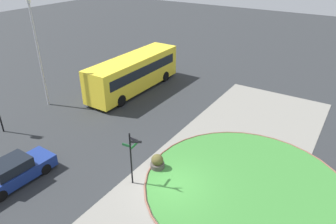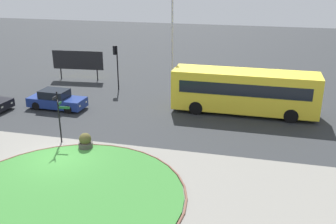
{
  "view_description": "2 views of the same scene",
  "coord_description": "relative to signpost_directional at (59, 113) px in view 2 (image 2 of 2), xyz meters",
  "views": [
    {
      "loc": [
        -11.53,
        -7.09,
        11.74
      ],
      "look_at": [
        4.27,
        3.03,
        1.95
      ],
      "focal_mm": 33.29,
      "sensor_mm": 36.0,
      "label": 1
    },
    {
      "loc": [
        10.64,
        -17.43,
        10.02
      ],
      "look_at": [
        5.5,
        3.26,
        2.16
      ],
      "focal_mm": 41.01,
      "sensor_mm": 36.0,
      "label": 2
    }
  ],
  "objects": [
    {
      "name": "car_far_lane",
      "position": [
        -3.51,
        5.69,
        -1.29
      ],
      "size": [
        4.47,
        1.88,
        1.47
      ],
      "rotation": [
        0.0,
        0.0,
        -0.03
      ],
      "color": "navy",
      "rests_on": "ground"
    },
    {
      "name": "billboard_left",
      "position": [
        -5.62,
        13.78,
        -0.06
      ],
      "size": [
        5.04,
        0.59,
        2.85
      ],
      "rotation": [
        0.0,
        0.0,
        0.09
      ],
      "color": "black",
      "rests_on": "ground"
    },
    {
      "name": "planter_near_signpost",
      "position": [
        1.79,
        -0.43,
        -1.51
      ],
      "size": [
        0.85,
        0.85,
        1.0
      ],
      "color": "#47423D",
      "rests_on": "ground"
    },
    {
      "name": "grass_kerb_ring",
      "position": [
        3.18,
        -5.49,
        -1.91
      ],
      "size": [
        11.46,
        11.46,
        0.11
      ],
      "primitive_type": "torus",
      "color": "brown",
      "rests_on": "ground"
    },
    {
      "name": "ground",
      "position": [
        0.96,
        -2.02,
        -1.96
      ],
      "size": [
        120.0,
        120.0,
        0.0
      ],
      "primitive_type": "plane",
      "color": "#282B2D"
    },
    {
      "name": "lamppost_tall",
      "position": [
        4.05,
        12.42,
        2.6
      ],
      "size": [
        0.32,
        0.32,
        8.54
      ],
      "color": "#B7B7BC",
      "rests_on": "ground"
    },
    {
      "name": "sidewalk_paving",
      "position": [
        0.96,
        -3.7,
        -1.95
      ],
      "size": [
        32.0,
        8.65,
        0.02
      ],
      "primitive_type": "cube",
      "color": "gray",
      "rests_on": "ground"
    },
    {
      "name": "bus_yellow",
      "position": [
        10.55,
        8.15,
        -0.25
      ],
      "size": [
        10.57,
        2.75,
        3.18
      ],
      "rotation": [
        0.0,
        0.0,
        -0.01
      ],
      "color": "yellow",
      "rests_on": "ground"
    },
    {
      "name": "traffic_light_near",
      "position": [
        -0.79,
        11.53,
        0.93
      ],
      "size": [
        0.48,
        0.32,
        3.95
      ],
      "rotation": [
        0.0,
        0.0,
        2.85
      ],
      "color": "black",
      "rests_on": "ground"
    },
    {
      "name": "grass_island",
      "position": [
        3.18,
        -5.49,
        -1.91
      ],
      "size": [
        11.15,
        11.15,
        0.1
      ],
      "primitive_type": "cylinder",
      "color": "#387A33",
      "rests_on": "ground"
    },
    {
      "name": "signpost_directional",
      "position": [
        0.0,
        0.0,
        0.0
      ],
      "size": [
        0.79,
        1.04,
        3.32
      ],
      "color": "black",
      "rests_on": "ground"
    }
  ]
}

